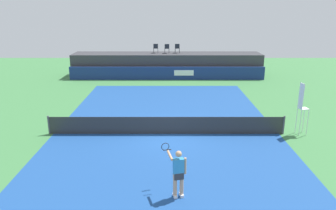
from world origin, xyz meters
TOP-DOWN VIEW (x-y plane):
  - ground_plane at (0.00, 3.00)m, footprint 48.00×48.00m
  - court_inner at (0.00, 0.00)m, footprint 12.00×22.00m
  - sponsor_wall at (0.01, 13.50)m, footprint 18.00×0.22m
  - spectator_platform at (0.00, 15.30)m, footprint 18.00×2.80m
  - spectator_chair_far_left at (-1.09, 15.49)m, footprint 0.45×0.45m
  - spectator_chair_left at (-0.01, 15.32)m, footprint 0.45×0.45m
  - spectator_chair_center at (0.99, 15.48)m, footprint 0.47×0.47m
  - umpire_chair at (7.03, -0.01)m, footprint 0.49×0.49m
  - tennis_net at (0.00, 0.00)m, footprint 12.40×0.02m
  - net_post_near at (-6.20, 0.00)m, footprint 0.10×0.10m
  - net_post_far at (6.20, 0.00)m, footprint 0.10×0.10m
  - tennis_player at (0.44, -5.96)m, footprint 0.89×1.11m

SIDE VIEW (x-z plane):
  - ground_plane at x=0.00m, z-range 0.00..0.00m
  - court_inner at x=0.00m, z-range 0.00..0.00m
  - tennis_net at x=0.00m, z-range 0.00..0.95m
  - net_post_near at x=-6.20m, z-range 0.00..1.00m
  - net_post_far at x=6.20m, z-range 0.00..1.00m
  - sponsor_wall at x=0.01m, z-range 0.00..1.20m
  - tennis_player at x=0.44m, z-range 0.07..1.84m
  - spectator_platform at x=0.00m, z-range 0.00..2.20m
  - umpire_chair at x=7.03m, z-range 0.21..2.97m
  - spectator_chair_far_left at x=-1.09m, z-range 2.25..3.14m
  - spectator_chair_left at x=-0.01m, z-range 2.25..3.14m
  - spectator_chair_center at x=0.99m, z-range 2.25..3.14m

